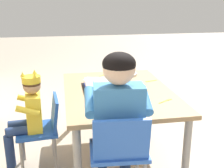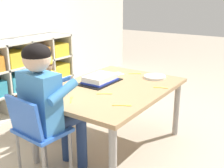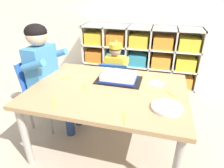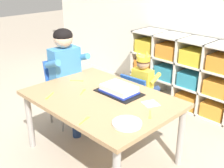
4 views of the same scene
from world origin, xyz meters
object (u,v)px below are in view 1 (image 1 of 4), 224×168
(activity_table, at_px, (118,97))
(fork_at_table_front_edge, at_px, (128,97))
(adult_helper_seated, at_px, (117,113))
(classroom_chair_adult_side, at_px, (119,152))
(fork_near_cake_tray, at_px, (166,101))
(child_with_crown, at_px, (28,111))
(fork_by_napkin, at_px, (104,75))
(fork_scattered_mid_table, at_px, (150,81))
(fork_beside_plate_stack, at_px, (118,110))
(birthday_cake_on_tray, at_px, (98,86))
(paper_plate_stack, at_px, (127,74))
(classroom_chair_blue, at_px, (43,126))

(activity_table, xyz_separation_m, fork_at_table_front_edge, (-0.19, -0.04, 0.06))
(adult_helper_seated, bearing_deg, classroom_chair_adult_side, 90.00)
(fork_near_cake_tray, bearing_deg, activity_table, -76.61)
(child_with_crown, height_order, adult_helper_seated, adult_helper_seated)
(adult_helper_seated, height_order, fork_by_napkin, adult_helper_seated)
(fork_at_table_front_edge, relative_size, fork_scattered_mid_table, 0.94)
(child_with_crown, distance_m, fork_beside_plate_stack, 0.72)
(fork_by_napkin, bearing_deg, adult_helper_seated, 48.66)
(fork_by_napkin, bearing_deg, fork_beside_plate_stack, 50.36)
(birthday_cake_on_tray, bearing_deg, fork_near_cake_tray, -127.67)
(birthday_cake_on_tray, xyz_separation_m, fork_scattered_mid_table, (0.16, -0.52, -0.03))
(activity_table, bearing_deg, fork_beside_plate_stack, 168.55)
(child_with_crown, xyz_separation_m, paper_plate_stack, (0.58, -0.92, 0.09))
(child_with_crown, relative_size, fork_scattered_mid_table, 6.61)
(birthday_cake_on_tray, height_order, paper_plate_stack, birthday_cake_on_tray)
(adult_helper_seated, distance_m, fork_at_table_front_edge, 0.48)
(fork_beside_plate_stack, bearing_deg, classroom_chair_adult_side, -46.99)
(child_with_crown, bearing_deg, fork_by_napkin, 126.61)
(classroom_chair_blue, height_order, paper_plate_stack, paper_plate_stack)
(activity_table, bearing_deg, fork_near_cake_tray, -135.73)
(classroom_chair_blue, relative_size, adult_helper_seated, 0.57)
(activity_table, bearing_deg, birthday_cake_on_tray, 73.26)
(paper_plate_stack, bearing_deg, activity_table, 158.43)
(fork_scattered_mid_table, xyz_separation_m, fork_beside_plate_stack, (-0.64, 0.44, 0.00))
(child_with_crown, relative_size, fork_near_cake_tray, 6.36)
(classroom_chair_blue, bearing_deg, fork_near_cake_tray, 72.73)
(fork_at_table_front_edge, bearing_deg, adult_helper_seated, -143.78)
(classroom_chair_blue, distance_m, child_with_crown, 0.18)
(classroom_chair_adult_side, height_order, fork_at_table_front_edge, classroom_chair_adult_side)
(fork_by_napkin, relative_size, fork_scattered_mid_table, 0.90)
(classroom_chair_blue, height_order, fork_at_table_front_edge, classroom_chair_blue)
(paper_plate_stack, height_order, fork_by_napkin, paper_plate_stack)
(fork_near_cake_tray, height_order, fork_beside_plate_stack, same)
(birthday_cake_on_tray, height_order, fork_near_cake_tray, birthday_cake_on_tray)
(fork_beside_plate_stack, bearing_deg, adult_helper_seated, -49.72)
(fork_at_table_front_edge, distance_m, fork_by_napkin, 0.69)
(fork_near_cake_tray, xyz_separation_m, fork_scattered_mid_table, (0.53, -0.04, 0.00))
(adult_helper_seated, relative_size, fork_by_napkin, 9.47)
(fork_scattered_mid_table, bearing_deg, child_with_crown, 178.99)
(fork_near_cake_tray, bearing_deg, classroom_chair_blue, -43.29)
(classroom_chair_adult_side, bearing_deg, paper_plate_stack, -100.53)
(fork_near_cake_tray, distance_m, fork_by_napkin, 0.88)
(fork_by_napkin, bearing_deg, fork_near_cake_tray, 76.58)
(birthday_cake_on_tray, relative_size, fork_near_cake_tray, 3.09)
(fork_at_table_front_edge, height_order, fork_by_napkin, same)
(child_with_crown, xyz_separation_m, fork_near_cake_tray, (-0.20, -1.04, 0.09))
(activity_table, bearing_deg, fork_at_table_front_edge, -167.55)
(child_with_crown, bearing_deg, classroom_chair_blue, 89.54)
(activity_table, height_order, fork_at_table_front_edge, fork_at_table_front_edge)
(fork_at_table_front_edge, xyz_separation_m, fork_beside_plate_stack, (-0.24, 0.13, 0.00))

